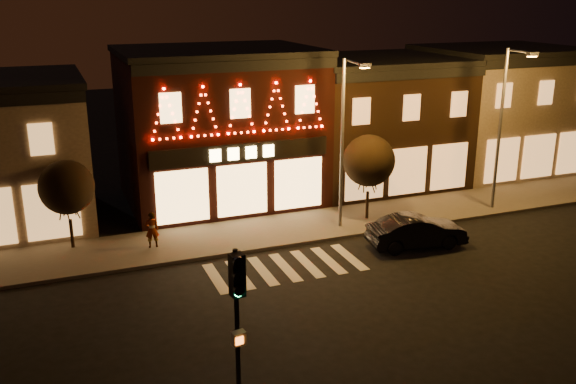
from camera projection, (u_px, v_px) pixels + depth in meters
ground at (325, 310)px, 23.12m from camera, size 120.00×120.00×0.00m
sidewalk_far at (294, 228)px, 30.89m from camera, size 44.00×4.00×0.15m
building_pulp at (219, 126)px, 34.28m from camera, size 10.20×8.34×8.30m
building_right_a at (374, 121)px, 37.70m from camera, size 9.20×8.28×7.50m
building_right_b at (497, 108)px, 40.77m from camera, size 9.20×8.28×7.80m
traffic_signal_near at (237, 305)px, 15.81m from camera, size 0.38×0.51×4.89m
streetlamp_mid at (345, 132)px, 29.37m from camera, size 0.54×1.85×8.06m
streetlamp_right at (504, 117)px, 31.99m from camera, size 0.53×1.89×8.30m
tree_left at (67, 187)px, 27.56m from camera, size 2.39×2.39×4.00m
tree_right at (369, 161)px, 31.13m from camera, size 2.56×2.56×4.29m
dark_sedan at (417, 231)px, 28.62m from camera, size 4.61×2.03×1.47m
pedestrian at (152, 230)px, 28.17m from camera, size 0.62×0.41×1.65m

